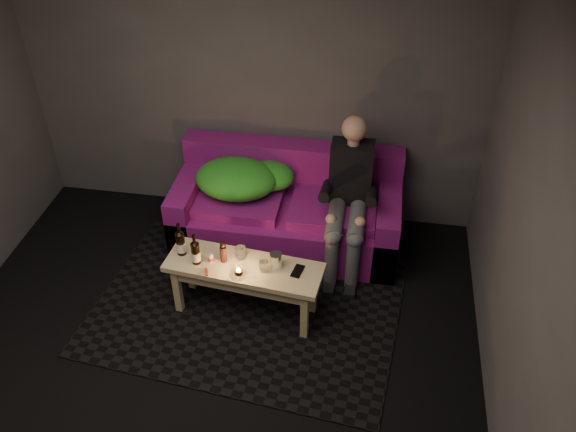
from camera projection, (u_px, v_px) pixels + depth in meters
name	position (u px, v px, depth m)	size (l,w,h in m)	color
floor	(190.00, 400.00, 4.18)	(4.50, 4.50, 0.00)	black
room	(186.00, 162.00, 3.54)	(4.50, 4.50, 4.50)	silver
rug	(248.00, 305.00, 4.88)	(2.37, 1.73, 0.01)	black
sofa	(288.00, 212.00, 5.36)	(1.93, 0.87, 0.83)	#770F73
green_blanket	(242.00, 178.00, 5.21)	(0.85, 0.58, 0.29)	#188827
person	(349.00, 194.00, 4.95)	(0.35, 0.80, 1.29)	black
coffee_table	(244.00, 274.00, 4.60)	(1.22, 0.50, 0.49)	tan
beer_bottle_a	(181.00, 243.00, 4.58)	(0.07, 0.07, 0.29)	black
beer_bottle_b	(196.00, 252.00, 4.51)	(0.07, 0.07, 0.27)	black
salt_shaker	(211.00, 258.00, 4.55)	(0.04, 0.04, 0.08)	silver
pepper_mill	(223.00, 254.00, 4.54)	(0.05, 0.05, 0.14)	black
tumbler_back	(241.00, 252.00, 4.59)	(0.08, 0.08, 0.09)	white
tealight	(239.00, 271.00, 4.46)	(0.07, 0.07, 0.05)	white
tumbler_front	(264.00, 266.00, 4.47)	(0.07, 0.07, 0.09)	white
steel_cup	(276.00, 261.00, 4.49)	(0.09, 0.09, 0.13)	silver
smartphone	(298.00, 271.00, 4.49)	(0.07, 0.14, 0.01)	black
red_lighter	(206.00, 272.00, 4.48)	(0.02, 0.08, 0.01)	red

